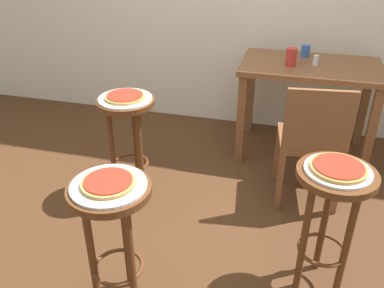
{
  "coord_description": "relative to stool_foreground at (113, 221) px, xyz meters",
  "views": [
    {
      "loc": [
        0.56,
        -1.91,
        1.72
      ],
      "look_at": [
        0.06,
        -0.03,
        0.63
      ],
      "focal_mm": 38.65,
      "sensor_mm": 36.0,
      "label": 1
    }
  ],
  "objects": [
    {
      "name": "stool_leftside",
      "position": [
        -0.31,
        0.9,
        0.0
      ],
      "size": [
        0.37,
        0.37,
        0.7
      ],
      "color": "#5B3319",
      "rests_on": "ground_plane"
    },
    {
      "name": "stool_middle",
      "position": [
        0.95,
        0.37,
        0.0
      ],
      "size": [
        0.37,
        0.37,
        0.7
      ],
      "color": "#5B3319",
      "rests_on": "ground_plane"
    },
    {
      "name": "pizza_leftside",
      "position": [
        -0.31,
        0.9,
        0.21
      ],
      "size": [
        0.25,
        0.25,
        0.02
      ],
      "color": "tan",
      "rests_on": "serving_plate_leftside"
    },
    {
      "name": "serving_plate_leftside",
      "position": [
        -0.31,
        0.9,
        0.2
      ],
      "size": [
        0.34,
        0.34,
        0.01
      ],
      "primitive_type": "cylinder",
      "color": "white",
      "rests_on": "stool_leftside"
    },
    {
      "name": "stool_foreground",
      "position": [
        0.0,
        0.0,
        0.0
      ],
      "size": [
        0.37,
        0.37,
        0.7
      ],
      "color": "#5B3319",
      "rests_on": "ground_plane"
    },
    {
      "name": "serving_plate_middle",
      "position": [
        0.95,
        0.37,
        0.2
      ],
      "size": [
        0.3,
        0.3,
        0.01
      ],
      "primitive_type": "cylinder",
      "color": "white",
      "rests_on": "stool_middle"
    },
    {
      "name": "condiment_shaker",
      "position": [
        0.84,
        1.77,
        0.27
      ],
      "size": [
        0.04,
        0.04,
        0.07
      ],
      "primitive_type": "cylinder",
      "color": "white",
      "rests_on": "dining_table"
    },
    {
      "name": "dining_table",
      "position": [
        0.81,
        1.78,
        0.11
      ],
      "size": [
        1.03,
        0.62,
        0.75
      ],
      "color": "brown",
      "rests_on": "ground_plane"
    },
    {
      "name": "ground_plane",
      "position": [
        0.16,
        0.6,
        -0.51
      ],
      "size": [
        6.0,
        6.0,
        0.0
      ],
      "primitive_type": "plane",
      "color": "#4C2D19"
    },
    {
      "name": "wooden_chair",
      "position": [
        0.86,
        1.11,
        -0.05
      ],
      "size": [
        0.45,
        0.45,
        0.85
      ],
      "color": "brown",
      "rests_on": "ground_plane"
    },
    {
      "name": "cup_far_edge",
      "position": [
        0.76,
        1.96,
        0.28
      ],
      "size": [
        0.07,
        0.07,
        0.09
      ],
      "primitive_type": "cylinder",
      "color": "#3360B2",
      "rests_on": "dining_table"
    },
    {
      "name": "serving_plate_foreground",
      "position": [
        0.0,
        0.0,
        0.2
      ],
      "size": [
        0.33,
        0.33,
        0.01
      ],
      "primitive_type": "cylinder",
      "color": "silver",
      "rests_on": "stool_foreground"
    },
    {
      "name": "pizza_middle",
      "position": [
        0.95,
        0.37,
        0.21
      ],
      "size": [
        0.26,
        0.26,
        0.02
      ],
      "color": "#B78442",
      "rests_on": "serving_plate_middle"
    },
    {
      "name": "pizza_foreground",
      "position": [
        0.0,
        -0.0,
        0.21
      ],
      "size": [
        0.23,
        0.23,
        0.02
      ],
      "color": "tan",
      "rests_on": "serving_plate_foreground"
    },
    {
      "name": "cup_near_edge",
      "position": [
        0.66,
        1.71,
        0.3
      ],
      "size": [
        0.08,
        0.08,
        0.13
      ],
      "primitive_type": "cylinder",
      "color": "red",
      "rests_on": "dining_table"
    }
  ]
}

